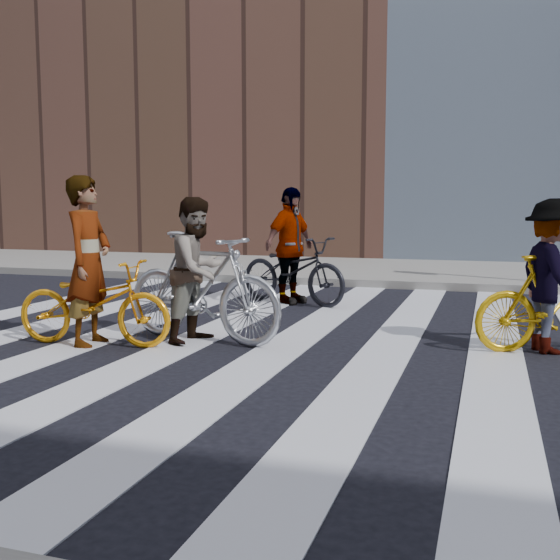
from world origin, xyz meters
The scene contains 11 objects.
ground centered at (0.00, 0.00, 0.00)m, with size 100.00×100.00×0.00m, color black.
sidewalk_far centered at (0.00, 7.50, 0.07)m, with size 100.00×5.00×0.15m, color gray.
zebra_crosswalk centered at (0.00, 0.00, 0.01)m, with size 8.25×10.00×0.01m.
bike_yellow_left centered at (-1.48, -0.92, 0.47)m, with size 0.63×1.81×0.95m, color orange.
bike_silver_mid centered at (-0.42, -0.37, 0.63)m, with size 0.59×2.08×1.25m, color #B6B9C1.
bike_yellow_right centered at (3.33, 0.26, 0.51)m, with size 0.48×1.71×1.03m, color #CE980B.
bike_dark_rear centered at (-0.28, 2.72, 0.53)m, with size 0.70×2.01×1.06m, color black.
rider_left centered at (-1.53, -0.92, 0.93)m, with size 0.68×0.45×1.87m, color slate.
rider_mid centered at (-0.47, -0.37, 0.82)m, with size 0.79×0.62×1.64m, color slate.
rider_right centered at (3.28, 0.26, 0.81)m, with size 1.04×0.60×1.61m, color slate.
rider_rear centered at (-0.33, 2.72, 0.91)m, with size 1.07×0.45×1.82m, color slate.
Camera 1 is at (2.66, -7.07, 1.55)m, focal length 42.00 mm.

